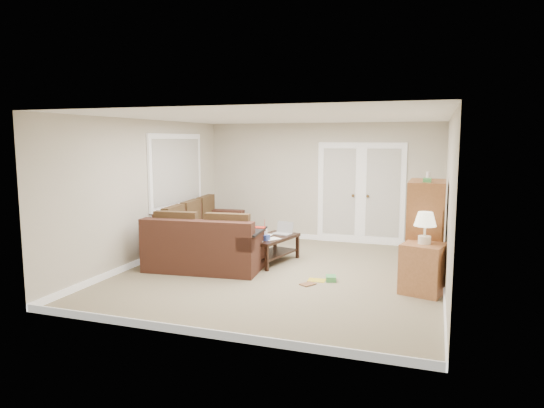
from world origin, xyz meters
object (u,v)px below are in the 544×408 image
(coffee_table, at_px, (272,248))
(sectional_sofa, at_px, (204,240))
(side_cabinet, at_px, (423,264))
(tv_armoire, at_px, (425,230))

(coffee_table, bearing_deg, sectional_sofa, -159.59)
(side_cabinet, bearing_deg, coffee_table, 175.32)
(tv_armoire, bearing_deg, coffee_table, 175.32)
(sectional_sofa, height_order, side_cabinet, side_cabinet)
(sectional_sofa, xyz_separation_m, side_cabinet, (3.82, -0.78, 0.07))
(sectional_sofa, height_order, coffee_table, sectional_sofa)
(tv_armoire, bearing_deg, sectional_sofa, 179.56)
(tv_armoire, distance_m, side_cabinet, 0.78)
(sectional_sofa, bearing_deg, tv_armoire, -6.98)
(tv_armoire, relative_size, side_cabinet, 1.43)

